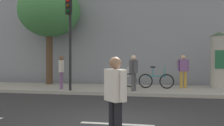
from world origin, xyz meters
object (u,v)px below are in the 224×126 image
Objects in this scene: street_tree at (49,11)px; bicycle_leaning at (120,79)px; pedestrian_tallest at (61,69)px; pedestrian_in_red_top at (115,94)px; traffic_light at (69,29)px; poster_column at (219,60)px; bicycle_upright at (156,81)px; pedestrian_in_dark_shirt at (134,70)px; pedestrian_near_pole at (183,69)px.

street_tree is 5.94m from bicycle_leaning.
pedestrian_tallest is (1.75, -2.39, -3.36)m from street_tree.
pedestrian_in_red_top is 0.91× the size of bicycle_leaning.
traffic_light is 7.50m from poster_column.
street_tree is 3.33× the size of bicycle_upright.
traffic_light is at bearing -131.22° from bicycle_leaning.
pedestrian_in_red_top is 0.98× the size of pedestrian_in_dark_shirt.
traffic_light is at bearing -51.57° from street_tree.
pedestrian_in_dark_shirt is at bearing -140.95° from pedestrian_near_pole.
traffic_light reaches higher than pedestrian_in_dark_shirt.
poster_column reaches higher than pedestrian_in_red_top.
pedestrian_near_pole is (2.29, 1.86, 0.02)m from pedestrian_in_dark_shirt.
pedestrian_in_dark_shirt is 0.98× the size of pedestrian_near_pole.
poster_column reaches higher than bicycle_upright.
traffic_light is 3.90m from bicycle_leaning.
pedestrian_tallest is at bearing 135.70° from traffic_light.
pedestrian_tallest is (-5.87, -1.64, -0.02)m from pedestrian_near_pole.
pedestrian_in_dark_shirt is 0.93× the size of bicycle_leaning.
traffic_light is 4.94m from bicycle_upright.
bicycle_upright is (0.95, 1.40, -0.57)m from pedestrian_in_dark_shirt.
poster_column is 0.48× the size of street_tree.
pedestrian_in_red_top is 8.56m from pedestrian_tallest.
traffic_light is at bearing -44.30° from pedestrian_tallest.
pedestrian_tallest is at bearing 118.91° from pedestrian_in_red_top.
street_tree reaches higher than pedestrian_near_pole.
street_tree is 3.68× the size of pedestrian_in_red_top.
pedestrian_tallest is at bearing -165.27° from bicycle_upright.
pedestrian_in_dark_shirt is at bearing 8.42° from traffic_light.
bicycle_upright is at bearing 25.38° from traffic_light.
bicycle_leaning is at bearing 48.78° from traffic_light.
pedestrian_tallest is 0.92× the size of bicycle_upright.
pedestrian_in_dark_shirt is 0.93× the size of bicycle_upright.
street_tree reaches higher than pedestrian_tallest.
pedestrian_tallest is 3.16m from bicycle_leaning.
pedestrian_near_pole is at bearing 18.72° from bicycle_upright.
pedestrian_tallest is at bearing -148.43° from bicycle_leaning.
street_tree is 3.51× the size of pedestrian_near_pole.
bicycle_leaning is (-3.22, -0.01, -0.59)m from pedestrian_near_pole.
pedestrian_tallest is (-4.14, 7.49, 0.18)m from pedestrian_in_red_top.
traffic_light reaches higher than bicycle_upright.
pedestrian_near_pole is 0.95× the size of bicycle_upright.
traffic_light reaches higher than pedestrian_tallest.
street_tree is 8.35m from pedestrian_near_pole.
pedestrian_near_pole is 3.27m from bicycle_leaning.
bicycle_upright is at bearing -13.20° from bicycle_leaning.
traffic_light is 7.95m from pedestrian_in_red_top.
poster_column is 1.61× the size of bicycle_leaning.
pedestrian_in_red_top is 9.25m from bicycle_leaning.
poster_column is 7.82m from pedestrian_tallest.
bicycle_leaning is (2.65, 1.63, -0.57)m from pedestrian_tallest.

